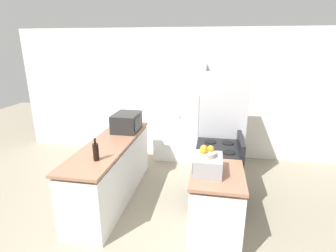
% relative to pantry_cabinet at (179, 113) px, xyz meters
% --- Properties ---
extents(wall_back, '(7.00, 0.06, 2.60)m').
position_rel_pantry_cabinet_xyz_m(wall_back, '(-0.03, 0.29, 0.33)').
color(wall_back, white).
rests_on(wall_back, ground_plane).
extents(counter_left, '(0.60, 2.18, 0.91)m').
position_rel_pantry_cabinet_xyz_m(counter_left, '(-0.82, -1.63, -0.53)').
color(counter_left, silver).
rests_on(counter_left, ground_plane).
extents(counter_right, '(0.60, 0.81, 0.91)m').
position_rel_pantry_cabinet_xyz_m(counter_right, '(0.76, -2.32, -0.53)').
color(counter_right, silver).
rests_on(counter_right, ground_plane).
extents(pantry_cabinet, '(0.99, 0.51, 1.94)m').
position_rel_pantry_cabinet_xyz_m(pantry_cabinet, '(0.00, 0.00, 0.00)').
color(pantry_cabinet, silver).
rests_on(pantry_cabinet, ground_plane).
extents(stove, '(0.66, 0.72, 1.07)m').
position_rel_pantry_cabinet_xyz_m(stove, '(0.78, -1.53, -0.51)').
color(stove, black).
rests_on(stove, ground_plane).
extents(refrigerator, '(0.75, 0.77, 1.84)m').
position_rel_pantry_cabinet_xyz_m(refrigerator, '(0.82, -0.74, -0.05)').
color(refrigerator, '#B7B7BC').
rests_on(refrigerator, ground_plane).
extents(microwave, '(0.40, 0.52, 0.29)m').
position_rel_pantry_cabinet_xyz_m(microwave, '(-0.74, -1.06, 0.09)').
color(microwave, black).
rests_on(microwave, counter_left).
extents(wine_bottle, '(0.07, 0.07, 0.29)m').
position_rel_pantry_cabinet_xyz_m(wine_bottle, '(-0.73, -2.24, 0.06)').
color(wine_bottle, black).
rests_on(wine_bottle, counter_left).
extents(toaster_oven, '(0.32, 0.37, 0.20)m').
position_rel_pantry_cabinet_xyz_m(toaster_oven, '(0.64, -2.33, 0.04)').
color(toaster_oven, '#939399').
rests_on(toaster_oven, counter_right).
extents(fruit_bowl, '(0.21, 0.21, 0.11)m').
position_rel_pantry_cabinet_xyz_m(fruit_bowl, '(0.62, -2.31, 0.19)').
color(fruit_bowl, '#B2A893').
rests_on(fruit_bowl, toaster_oven).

